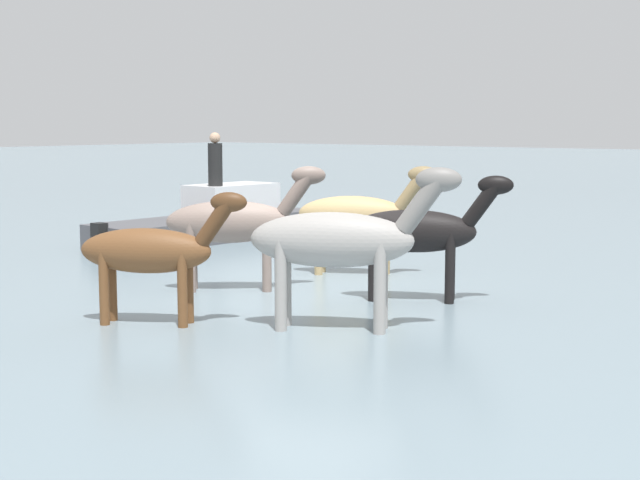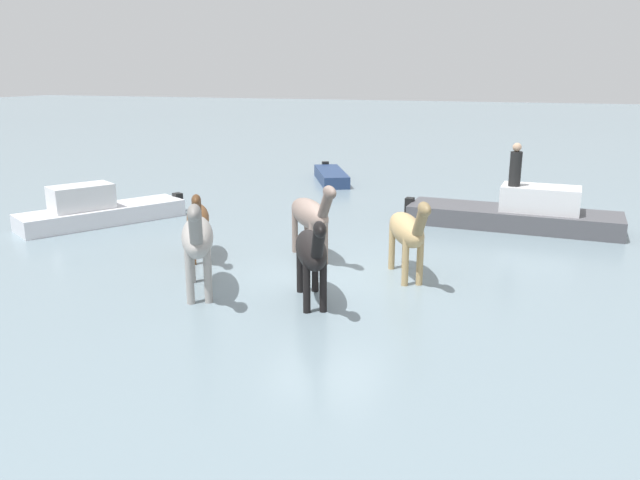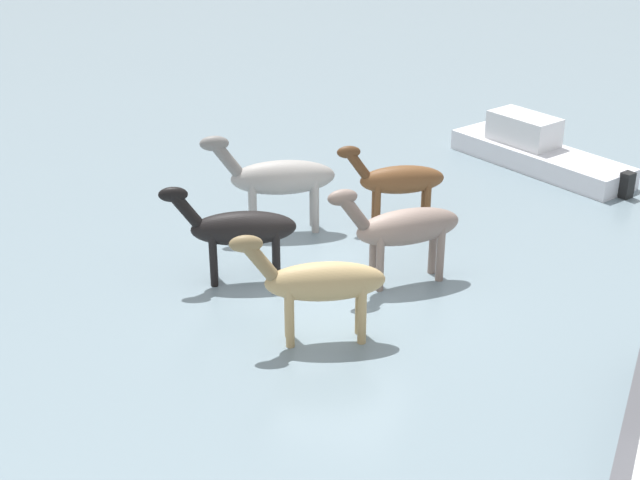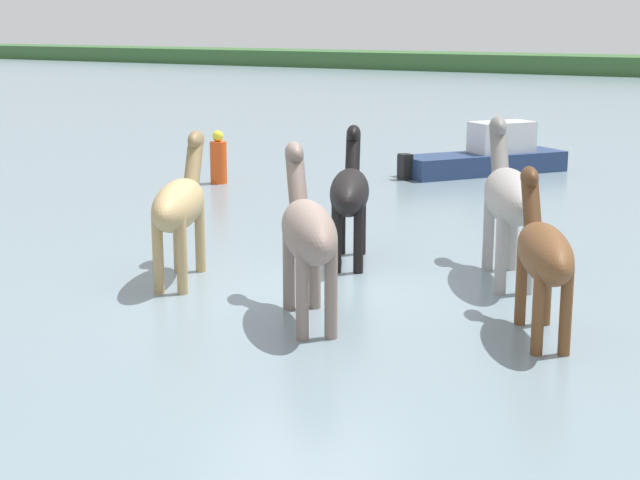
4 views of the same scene
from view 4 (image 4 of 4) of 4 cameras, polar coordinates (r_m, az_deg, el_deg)
name	(u,v)px [view 4 (image 4 of 4)]	position (r m, az deg, el deg)	size (l,w,h in m)	color
ground_plane	(301,292)	(12.54, -1.11, -3.07)	(163.18, 163.18, 0.00)	gray
horse_dun_straggler	(350,192)	(13.92, 1.76, 2.85)	(1.44, 2.30, 1.87)	black
horse_dark_mare	(180,204)	(13.01, -8.21, 2.10)	(1.45, 2.33, 1.89)	tan
horse_mid_herd	(543,252)	(10.83, 12.96, -0.69)	(1.43, 2.12, 1.75)	brown
horse_chestnut_trailing	(308,230)	(11.10, -0.73, 0.56)	(1.94, 2.15, 1.95)	gray
horse_pinto_flank	(508,196)	(13.16, 10.98, 2.57)	(1.69, 2.53, 2.08)	#9E9993
boat_tender_starboard	(486,160)	(22.64, 9.74, 4.64)	(3.07, 3.89, 1.32)	navy
buoy_channel_marker	(218,160)	(21.01, -5.97, 4.70)	(0.36, 0.36, 1.14)	#E54C19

